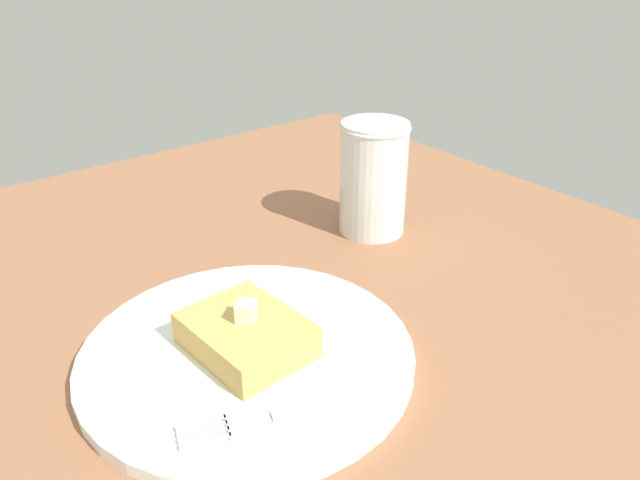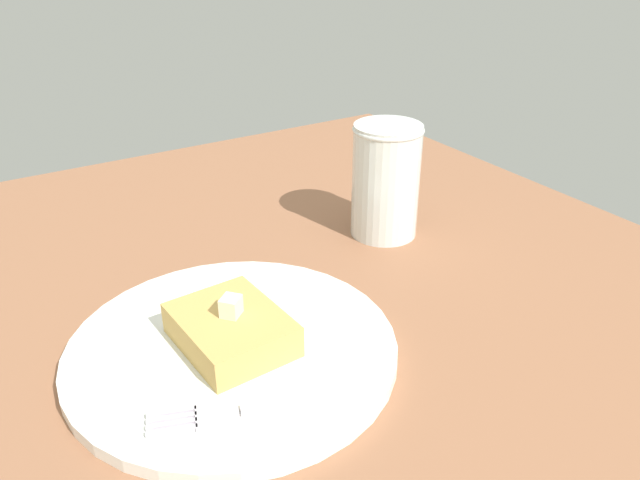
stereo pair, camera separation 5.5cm
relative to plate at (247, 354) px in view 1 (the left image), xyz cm
name	(u,v)px [view 1 (the left image)]	position (x,y,z in cm)	size (l,w,h in cm)	color
table_surface	(229,429)	(-4.13, -4.00, -2.05)	(102.17, 102.17, 2.96)	#915E41
plate	(247,354)	(0.00, 0.00, 0.00)	(25.13, 25.13, 1.04)	white
toast_slice_center	(246,335)	(0.00, 0.00, 1.74)	(7.18, 9.02, 2.54)	tan
butter_pat_primary	(246,311)	(0.16, 0.04, 3.75)	(1.49, 1.34, 1.49)	#F4EACB
fork	(285,413)	(-1.78, -7.45, 0.65)	(15.59, 6.58, 0.36)	silver
syrup_jar	(373,183)	(22.22, 10.42, 4.84)	(7.09, 7.09, 11.76)	#471E0A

